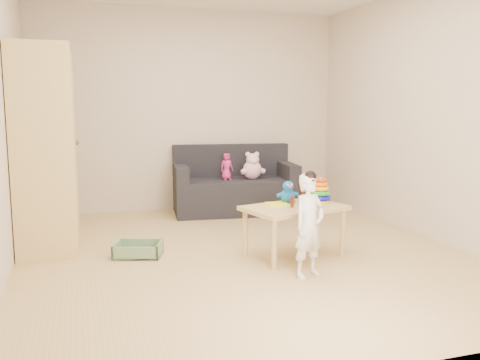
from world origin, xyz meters
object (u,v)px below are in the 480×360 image
object	(u,v)px
wardrobe	(45,149)
sofa	(235,196)
play_table	(294,231)
toddler	(309,227)

from	to	relation	value
wardrobe	sofa	world-z (taller)	wardrobe
sofa	play_table	xyz separation A→B (m)	(-0.06, -2.02, 0.02)
play_table	sofa	bearing A→B (deg)	88.34
wardrobe	play_table	xyz separation A→B (m)	(2.14, -1.04, -0.72)
play_table	toddler	xyz separation A→B (m)	(-0.12, -0.55, 0.17)
sofa	play_table	size ratio (longest dim) A/B	1.74
sofa	wardrobe	bearing A→B (deg)	-149.28
sofa	play_table	bearing A→B (deg)	-84.89
sofa	play_table	world-z (taller)	play_table
wardrobe	toddler	bearing A→B (deg)	-38.31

